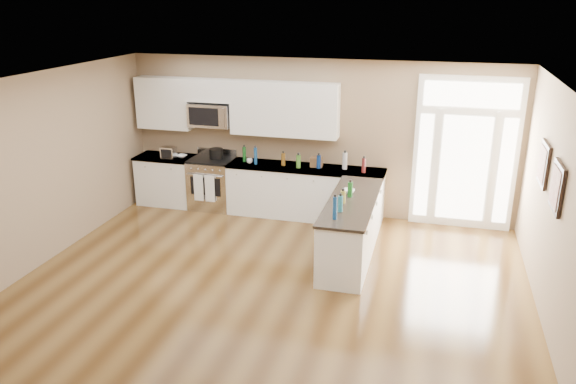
# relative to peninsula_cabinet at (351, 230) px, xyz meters

# --- Properties ---
(ground) EXTENTS (8.00, 8.00, 0.00)m
(ground) POSITION_rel_peninsula_cabinet_xyz_m (-0.93, -2.24, -0.43)
(ground) COLOR #492F14
(room_shell) EXTENTS (8.00, 8.00, 8.00)m
(room_shell) POSITION_rel_peninsula_cabinet_xyz_m (-0.93, -2.24, 1.27)
(room_shell) COLOR #8D7659
(room_shell) RESTS_ON ground
(back_cabinet_left) EXTENTS (1.10, 0.66, 0.94)m
(back_cabinet_left) POSITION_rel_peninsula_cabinet_xyz_m (-3.80, 1.45, 0.00)
(back_cabinet_left) COLOR white
(back_cabinet_left) RESTS_ON ground
(back_cabinet_right) EXTENTS (2.85, 0.66, 0.94)m
(back_cabinet_right) POSITION_rel_peninsula_cabinet_xyz_m (-1.08, 1.45, 0.00)
(back_cabinet_right) COLOR white
(back_cabinet_right) RESTS_ON ground
(peninsula_cabinet) EXTENTS (0.69, 2.32, 0.94)m
(peninsula_cabinet) POSITION_rel_peninsula_cabinet_xyz_m (0.00, 0.00, 0.00)
(peninsula_cabinet) COLOR white
(peninsula_cabinet) RESTS_ON ground
(upper_cabinet_left) EXTENTS (1.04, 0.33, 0.95)m
(upper_cabinet_left) POSITION_rel_peninsula_cabinet_xyz_m (-3.81, 1.59, 1.49)
(upper_cabinet_left) COLOR white
(upper_cabinet_left) RESTS_ON room_shell
(upper_cabinet_right) EXTENTS (1.94, 0.33, 0.95)m
(upper_cabinet_right) POSITION_rel_peninsula_cabinet_xyz_m (-1.50, 1.59, 1.49)
(upper_cabinet_right) COLOR white
(upper_cabinet_right) RESTS_ON room_shell
(upper_cabinet_short) EXTENTS (0.82, 0.33, 0.40)m
(upper_cabinet_short) POSITION_rel_peninsula_cabinet_xyz_m (-2.88, 1.59, 1.77)
(upper_cabinet_short) COLOR white
(upper_cabinet_short) RESTS_ON room_shell
(microwave) EXTENTS (0.78, 0.41, 0.42)m
(microwave) POSITION_rel_peninsula_cabinet_xyz_m (-2.88, 1.56, 1.33)
(microwave) COLOR silver
(microwave) RESTS_ON room_shell
(entry_door) EXTENTS (1.70, 0.10, 2.60)m
(entry_door) POSITION_rel_peninsula_cabinet_xyz_m (1.62, 1.71, 0.87)
(entry_door) COLOR white
(entry_door) RESTS_ON ground
(wall_art_near) EXTENTS (0.05, 0.58, 0.58)m
(wall_art_near) POSITION_rel_peninsula_cabinet_xyz_m (2.54, -0.04, 1.27)
(wall_art_near) COLOR black
(wall_art_near) RESTS_ON room_shell
(wall_art_far) EXTENTS (0.05, 0.58, 0.58)m
(wall_art_far) POSITION_rel_peninsula_cabinet_xyz_m (2.54, -1.04, 1.27)
(wall_art_far) COLOR black
(wall_art_far) RESTS_ON room_shell
(kitchen_range) EXTENTS (0.79, 0.70, 1.08)m
(kitchen_range) POSITION_rel_peninsula_cabinet_xyz_m (-2.86, 1.45, 0.04)
(kitchen_range) COLOR silver
(kitchen_range) RESTS_ON ground
(stockpot) EXTENTS (0.30, 0.30, 0.20)m
(stockpot) POSITION_rel_peninsula_cabinet_xyz_m (-2.79, 1.52, 0.61)
(stockpot) COLOR black
(stockpot) RESTS_ON kitchen_range
(toaster_oven) EXTENTS (0.26, 0.20, 0.22)m
(toaster_oven) POSITION_rel_peninsula_cabinet_xyz_m (-3.66, 1.33, 0.62)
(toaster_oven) COLOR silver
(toaster_oven) RESTS_ON back_cabinet_left
(cardboard_box) EXTENTS (0.22, 0.16, 0.17)m
(cardboard_box) POSITION_rel_peninsula_cabinet_xyz_m (-0.88, 1.52, 0.59)
(cardboard_box) COLOR brown
(cardboard_box) RESTS_ON back_cabinet_right
(bowl_left) EXTENTS (0.24, 0.24, 0.05)m
(bowl_left) POSITION_rel_peninsula_cabinet_xyz_m (-3.46, 1.45, 0.53)
(bowl_left) COLOR white
(bowl_left) RESTS_ON back_cabinet_left
(bowl_peninsula) EXTENTS (0.21, 0.21, 0.06)m
(bowl_peninsula) POSITION_rel_peninsula_cabinet_xyz_m (-0.10, 0.28, 0.53)
(bowl_peninsula) COLOR white
(bowl_peninsula) RESTS_ON peninsula_cabinet
(cup_counter) EXTENTS (0.13, 0.13, 0.09)m
(cup_counter) POSITION_rel_peninsula_cabinet_xyz_m (-2.10, 1.41, 0.55)
(cup_counter) COLOR white
(cup_counter) RESTS_ON back_cabinet_right
(counter_bottles) EXTENTS (2.27, 2.42, 0.32)m
(counter_bottles) POSITION_rel_peninsula_cabinet_xyz_m (-0.72, 0.83, 0.63)
(counter_bottles) COLOR #19591E
(counter_bottles) RESTS_ON back_cabinet_right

